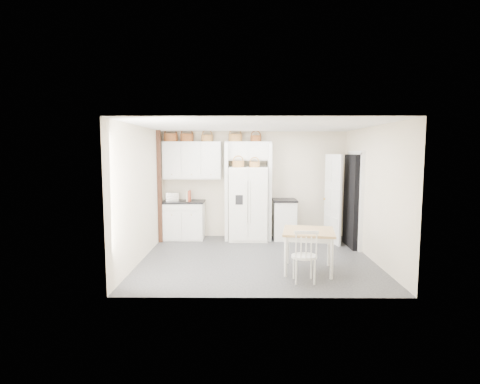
{
  "coord_description": "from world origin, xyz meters",
  "views": [
    {
      "loc": [
        -0.27,
        -7.23,
        2.11
      ],
      "look_at": [
        -0.33,
        0.4,
        1.29
      ],
      "focal_mm": 28.0,
      "sensor_mm": 36.0,
      "label": 1
    }
  ],
  "objects": [
    {
      "name": "wall_right",
      "position": [
        2.25,
        0.0,
        1.3
      ],
      "size": [
        0.0,
        4.0,
        4.0
      ],
      "primitive_type": "plane",
      "rotation": [
        1.57,
        0.0,
        -1.57
      ],
      "color": "beige",
      "rests_on": "floor"
    },
    {
      "name": "dining_table",
      "position": [
        0.89,
        -0.75,
        0.37
      ],
      "size": [
        1.01,
        1.01,
        0.73
      ],
      "primitive_type": "cube",
      "rotation": [
        0.0,
        0.0,
        -0.16
      ],
      "color": "#A17747",
      "rests_on": "floor"
    },
    {
      "name": "base_cab_left",
      "position": [
        -1.71,
        1.7,
        0.44
      ],
      "size": [
        0.96,
        0.61,
        0.89
      ],
      "primitive_type": "cube",
      "color": "white",
      "rests_on": "floor"
    },
    {
      "name": "basket_upper_c",
      "position": [
        -1.13,
        1.83,
        2.43
      ],
      "size": [
        0.28,
        0.28,
        0.16
      ],
      "primitive_type": "cylinder",
      "color": "olive",
      "rests_on": "upper_cabinet"
    },
    {
      "name": "cookbook_red",
      "position": [
        -1.55,
        1.62,
        1.06
      ],
      "size": [
        0.05,
        0.18,
        0.26
      ],
      "primitive_type": "cube",
      "rotation": [
        0.0,
        0.0,
        -0.06
      ],
      "color": "#AA4026",
      "rests_on": "counter_left"
    },
    {
      "name": "basket_bridge_a",
      "position": [
        -0.46,
        1.83,
        2.44
      ],
      "size": [
        0.32,
        0.32,
        0.18
      ],
      "primitive_type": "cylinder",
      "color": "olive",
      "rests_on": "bridge_cabinet"
    },
    {
      "name": "ceiling",
      "position": [
        0.0,
        0.0,
        2.6
      ],
      "size": [
        4.5,
        4.5,
        0.0
      ],
      "primitive_type": "plane",
      "color": "white",
      "rests_on": "wall_back"
    },
    {
      "name": "fridge_panel_left",
      "position": [
        -0.66,
        1.7,
        1.15
      ],
      "size": [
        0.08,
        0.6,
        2.3
      ],
      "primitive_type": "cube",
      "color": "white",
      "rests_on": "floor"
    },
    {
      "name": "doorway_void",
      "position": [
        2.16,
        1.0,
        1.02
      ],
      "size": [
        0.18,
        0.85,
        2.05
      ],
      "primitive_type": "cube",
      "color": "black",
      "rests_on": "floor"
    },
    {
      "name": "basket_fridge_a",
      "position": [
        -0.38,
        1.53,
        1.82
      ],
      "size": [
        0.27,
        0.27,
        0.15
      ],
      "primitive_type": "cylinder",
      "color": "olive",
      "rests_on": "refrigerator"
    },
    {
      "name": "toaster",
      "position": [
        -1.97,
        1.66,
        1.03
      ],
      "size": [
        0.33,
        0.23,
        0.21
      ],
      "primitive_type": "cube",
      "rotation": [
        0.0,
        0.0,
        0.23
      ],
      "color": "silver",
      "rests_on": "counter_left"
    },
    {
      "name": "upper_cabinet",
      "position": [
        -1.5,
        1.83,
        1.9
      ],
      "size": [
        1.4,
        0.34,
        0.9
      ],
      "primitive_type": "cube",
      "color": "white",
      "rests_on": "wall_back"
    },
    {
      "name": "trim_post",
      "position": [
        -2.2,
        1.35,
        1.3
      ],
      "size": [
        0.09,
        0.09,
        2.6
      ],
      "primitive_type": "cube",
      "color": "#33170E",
      "rests_on": "floor"
    },
    {
      "name": "fridge_panel_right",
      "position": [
        0.36,
        1.7,
        1.15
      ],
      "size": [
        0.08,
        0.6,
        2.3
      ],
      "primitive_type": "cube",
      "color": "white",
      "rests_on": "floor"
    },
    {
      "name": "wall_left",
      "position": [
        -2.25,
        0.0,
        1.3
      ],
      "size": [
        0.0,
        4.0,
        4.0
      ],
      "primitive_type": "plane",
      "rotation": [
        1.57,
        0.0,
        1.57
      ],
      "color": "beige",
      "rests_on": "floor"
    },
    {
      "name": "floor",
      "position": [
        0.0,
        0.0,
        0.0
      ],
      "size": [
        4.5,
        4.5,
        0.0
      ],
      "primitive_type": "plane",
      "color": "black",
      "rests_on": "ground"
    },
    {
      "name": "door_slab",
      "position": [
        1.8,
        1.33,
        1.02
      ],
      "size": [
        0.21,
        0.79,
        2.05
      ],
      "primitive_type": "cube",
      "rotation": [
        0.0,
        0.0,
        -1.36
      ],
      "color": "white",
      "rests_on": "floor"
    },
    {
      "name": "basket_bridge_b",
      "position": [
        0.04,
        1.83,
        2.42
      ],
      "size": [
        0.26,
        0.26,
        0.15
      ],
      "primitive_type": "cylinder",
      "color": "brown",
      "rests_on": "bridge_cabinet"
    },
    {
      "name": "windsor_chair",
      "position": [
        0.72,
        -1.32,
        0.42
      ],
      "size": [
        0.41,
        0.38,
        0.85
      ],
      "primitive_type": "cube",
      "rotation": [
        0.0,
        0.0,
        0.0
      ],
      "color": "white",
      "rests_on": "floor"
    },
    {
      "name": "counter_left",
      "position": [
        -1.71,
        1.7,
        0.91
      ],
      "size": [
        1.0,
        0.65,
        0.04
      ],
      "primitive_type": "cube",
      "color": "black",
      "rests_on": "base_cab_left"
    },
    {
      "name": "bridge_cabinet",
      "position": [
        -0.15,
        1.83,
        2.12
      ],
      "size": [
        1.12,
        0.34,
        0.45
      ],
      "primitive_type": "cube",
      "color": "white",
      "rests_on": "wall_back"
    },
    {
      "name": "base_cab_right",
      "position": [
        0.73,
        1.7,
        0.46
      ],
      "size": [
        0.53,
        0.63,
        0.93
      ],
      "primitive_type": "cube",
      "color": "white",
      "rests_on": "floor"
    },
    {
      "name": "basket_fridge_b",
      "position": [
        -0.0,
        1.53,
        1.81
      ],
      "size": [
        0.24,
        0.24,
        0.13
      ],
      "primitive_type": "cylinder",
      "color": "olive",
      "rests_on": "refrigerator"
    },
    {
      "name": "wall_back",
      "position": [
        0.0,
        2.0,
        1.3
      ],
      "size": [
        4.5,
        0.0,
        4.5
      ],
      "primitive_type": "plane",
      "rotation": [
        1.57,
        0.0,
        0.0
      ],
      "color": "beige",
      "rests_on": "floor"
    },
    {
      "name": "refrigerator",
      "position": [
        -0.15,
        1.63,
        0.87
      ],
      "size": [
        0.9,
        0.73,
        1.75
      ],
      "primitive_type": "cube",
      "color": "white",
      "rests_on": "floor"
    },
    {
      "name": "counter_right",
      "position": [
        0.73,
        1.7,
        0.95
      ],
      "size": [
        0.57,
        0.67,
        0.04
      ],
      "primitive_type": "cube",
      "color": "black",
      "rests_on": "base_cab_right"
    },
    {
      "name": "cookbook_cream",
      "position": [
        -1.59,
        1.62,
        1.05
      ],
      "size": [
        0.07,
        0.16,
        0.23
      ],
      "primitive_type": "cube",
      "rotation": [
        0.0,
        0.0,
        -0.22
      ],
      "color": "beige",
      "rests_on": "counter_left"
    },
    {
      "name": "basket_upper_b",
      "position": [
        -1.62,
        1.83,
        2.44
      ],
      "size": [
        0.32,
        0.32,
        0.19
      ],
      "primitive_type": "cylinder",
      "color": "brown",
      "rests_on": "upper_cabinet"
    },
    {
      "name": "basket_upper_a",
      "position": [
        -2.01,
        1.83,
        2.44
      ],
      "size": [
        0.33,
        0.33,
        0.19
      ],
      "primitive_type": "cylinder",
      "color": "brown",
      "rests_on": "upper_cabinet"
    }
  ]
}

